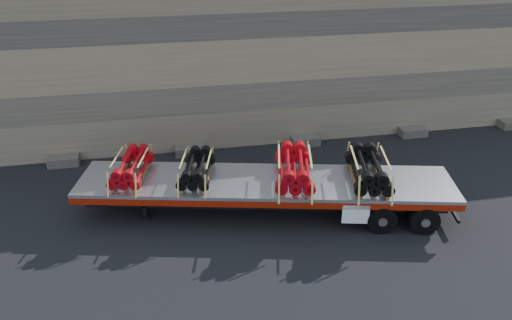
{
  "coord_description": "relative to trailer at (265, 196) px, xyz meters",
  "views": [
    {
      "loc": [
        -3.85,
        -14.15,
        9.21
      ],
      "look_at": [
        -0.96,
        0.68,
        1.52
      ],
      "focal_mm": 35.0,
      "sensor_mm": 36.0,
      "label": 1
    }
  ],
  "objects": [
    {
      "name": "ground",
      "position": [
        0.82,
        0.22,
        -0.61
      ],
      "size": [
        120.0,
        120.0,
        0.0
      ],
      "primitive_type": "plane",
      "color": "black",
      "rests_on": "ground"
    },
    {
      "name": "rock_wall",
      "position": [
        0.82,
        6.72,
        2.89
      ],
      "size": [
        44.0,
        3.0,
        7.0
      ],
      "primitive_type": "cube",
      "color": "#7A6B54",
      "rests_on": "ground"
    },
    {
      "name": "trailer",
      "position": [
        0.0,
        0.0,
        0.0
      ],
      "size": [
        12.47,
        5.04,
        1.22
      ],
      "primitive_type": null,
      "rotation": [
        0.0,
        0.0,
        -0.23
      ],
      "color": "#BABDC2",
      "rests_on": "ground"
    },
    {
      "name": "bundle_front",
      "position": [
        -4.28,
        0.98,
        0.99
      ],
      "size": [
        1.5,
        2.28,
        0.75
      ],
      "primitive_type": null,
      "rotation": [
        0.0,
        0.0,
        -0.23
      ],
      "color": "#AC0912",
      "rests_on": "trailer"
    },
    {
      "name": "bundle_midfront",
      "position": [
        -2.19,
        0.5,
        0.97
      ],
      "size": [
        1.45,
        2.22,
        0.72
      ],
      "primitive_type": null,
      "rotation": [
        0.0,
        0.0,
        -0.23
      ],
      "color": "black",
      "rests_on": "trailer"
    },
    {
      "name": "bundle_midrear",
      "position": [
        0.9,
        -0.21,
        1.04
      ],
      "size": [
        1.73,
        2.65,
        0.86
      ],
      "primitive_type": null,
      "rotation": [
        0.0,
        0.0,
        -0.23
      ],
      "color": "#AC0912",
      "rests_on": "trailer"
    },
    {
      "name": "bundle_rear",
      "position": [
        3.23,
        -0.74,
        1.04
      ],
      "size": [
        1.72,
        2.63,
        0.86
      ],
      "primitive_type": null,
      "rotation": [
        0.0,
        0.0,
        -0.23
      ],
      "color": "black",
      "rests_on": "trailer"
    }
  ]
}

